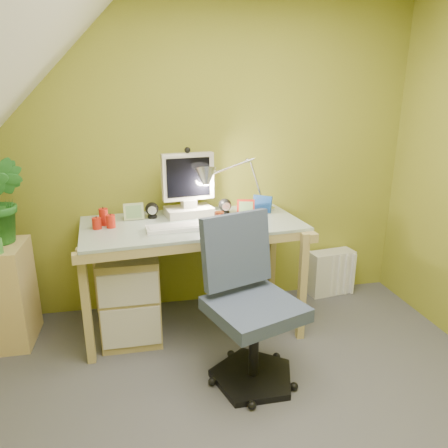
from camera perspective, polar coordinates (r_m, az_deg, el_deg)
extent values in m
cube|color=#4D4D51|center=(2.32, 5.54, -28.50)|extent=(3.20, 3.20, 0.01)
cube|color=olive|center=(3.21, -2.13, 9.12)|extent=(3.20, 0.01, 2.40)
cube|color=white|center=(2.76, -5.76, -0.41)|extent=(0.49, 0.19, 0.02)
cube|color=#BF381D|center=(2.84, 3.51, -0.03)|extent=(0.26, 0.21, 0.01)
ellipsoid|color=white|center=(2.84, 3.52, 0.27)|extent=(0.11, 0.08, 0.04)
cylinder|color=maroon|center=(2.84, -0.68, 0.85)|extent=(0.08, 0.08, 0.09)
cube|color=red|center=(3.08, 3.02, 2.38)|extent=(0.13, 0.05, 0.11)
cube|color=navy|center=(3.15, 5.32, 2.81)|extent=(0.13, 0.11, 0.13)
cube|color=#A6BB80|center=(3.01, -12.41, 1.70)|extent=(0.14, 0.03, 0.12)
cube|color=#D8B571|center=(3.22, -27.54, -8.62)|extent=(0.27, 0.41, 0.71)
imported|color=#216522|center=(3.06, -28.62, 2.84)|extent=(0.34, 0.29, 0.58)
cube|color=silver|center=(3.72, 14.57, -6.49)|extent=(0.40, 0.21, 0.38)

